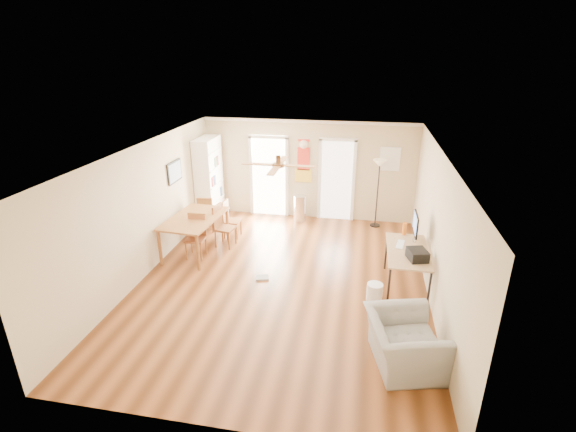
% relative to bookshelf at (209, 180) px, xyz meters
% --- Properties ---
extents(floor, '(7.00, 7.00, 0.00)m').
position_rel_bookshelf_xyz_m(floor, '(2.51, -2.87, -1.09)').
color(floor, brown).
rests_on(floor, ground).
extents(ceiling, '(5.50, 7.00, 0.00)m').
position_rel_bookshelf_xyz_m(ceiling, '(2.51, -2.87, 1.51)').
color(ceiling, silver).
rests_on(ceiling, floor).
extents(wall_back, '(5.50, 0.04, 2.60)m').
position_rel_bookshelf_xyz_m(wall_back, '(2.51, 0.63, 0.21)').
color(wall_back, beige).
rests_on(wall_back, floor).
extents(wall_front, '(5.50, 0.04, 2.60)m').
position_rel_bookshelf_xyz_m(wall_front, '(2.51, -6.37, 0.21)').
color(wall_front, beige).
rests_on(wall_front, floor).
extents(wall_left, '(0.04, 7.00, 2.60)m').
position_rel_bookshelf_xyz_m(wall_left, '(-0.24, -2.87, 0.21)').
color(wall_left, beige).
rests_on(wall_left, floor).
extents(wall_right, '(0.04, 7.00, 2.60)m').
position_rel_bookshelf_xyz_m(wall_right, '(5.26, -2.87, 0.21)').
color(wall_right, beige).
rests_on(wall_right, floor).
extents(crown_molding, '(5.50, 7.00, 0.08)m').
position_rel_bookshelf_xyz_m(crown_molding, '(2.51, -2.87, 1.47)').
color(crown_molding, white).
rests_on(crown_molding, wall_back).
extents(kitchen_doorway, '(0.90, 0.10, 2.10)m').
position_rel_bookshelf_xyz_m(kitchen_doorway, '(1.46, 0.62, -0.04)').
color(kitchen_doorway, white).
rests_on(kitchen_doorway, wall_back).
extents(bathroom_doorway, '(0.80, 0.10, 2.10)m').
position_rel_bookshelf_xyz_m(bathroom_doorway, '(3.26, 0.62, -0.04)').
color(bathroom_doorway, white).
rests_on(bathroom_doorway, wall_back).
extents(wall_decal, '(0.46, 0.03, 1.10)m').
position_rel_bookshelf_xyz_m(wall_decal, '(2.39, 0.61, 0.46)').
color(wall_decal, red).
rests_on(wall_decal, wall_back).
extents(ac_grille, '(0.50, 0.04, 0.60)m').
position_rel_bookshelf_xyz_m(ac_grille, '(4.56, 0.60, 0.61)').
color(ac_grille, white).
rests_on(ac_grille, wall_back).
extents(framed_poster, '(0.04, 0.66, 0.48)m').
position_rel_bookshelf_xyz_m(framed_poster, '(-0.21, -1.47, 0.61)').
color(framed_poster, black).
rests_on(framed_poster, wall_left).
extents(ceiling_fan, '(1.24, 1.24, 0.20)m').
position_rel_bookshelf_xyz_m(ceiling_fan, '(2.51, -3.17, 1.34)').
color(ceiling_fan, '#593819').
rests_on(ceiling_fan, ceiling).
extents(bookshelf, '(0.74, 1.07, 2.18)m').
position_rel_bookshelf_xyz_m(bookshelf, '(0.00, 0.00, 0.00)').
color(bookshelf, white).
rests_on(bookshelf, floor).
extents(dining_table, '(1.12, 1.73, 0.82)m').
position_rel_bookshelf_xyz_m(dining_table, '(0.36, -1.93, -0.68)').
color(dining_table, '#A46134').
rests_on(dining_table, floor).
extents(dining_chair_right_a, '(0.39, 0.39, 0.90)m').
position_rel_bookshelf_xyz_m(dining_chair_right_a, '(0.91, -1.00, -0.64)').
color(dining_chair_right_a, brown).
rests_on(dining_chair_right_a, floor).
extents(dining_chair_right_b, '(0.46, 0.46, 0.97)m').
position_rel_bookshelf_xyz_m(dining_chair_right_b, '(0.91, -1.52, -0.60)').
color(dining_chair_right_b, '#AA6636').
rests_on(dining_chair_right_b, floor).
extents(dining_chair_near, '(0.41, 0.41, 0.96)m').
position_rel_bookshelf_xyz_m(dining_chair_near, '(0.46, -2.18, -0.61)').
color(dining_chair_near, '#975930').
rests_on(dining_chair_near, floor).
extents(dining_chair_far, '(0.41, 0.41, 0.91)m').
position_rel_bookshelf_xyz_m(dining_chair_far, '(0.19, -0.75, -0.64)').
color(dining_chair_far, '#AC7A37').
rests_on(dining_chair_far, floor).
extents(trash_can, '(0.41, 0.41, 0.70)m').
position_rel_bookshelf_xyz_m(trash_can, '(2.35, 0.28, -0.74)').
color(trash_can, silver).
rests_on(trash_can, floor).
extents(torchiere_lamp, '(0.37, 0.37, 1.74)m').
position_rel_bookshelf_xyz_m(torchiere_lamp, '(4.32, 0.30, -0.22)').
color(torchiere_lamp, black).
rests_on(torchiere_lamp, floor).
extents(computer_desk, '(0.75, 1.50, 0.80)m').
position_rel_bookshelf_xyz_m(computer_desk, '(4.84, -2.68, -0.69)').
color(computer_desk, tan).
rests_on(computer_desk, floor).
extents(imac, '(0.16, 0.59, 0.55)m').
position_rel_bookshelf_xyz_m(imac, '(4.98, -2.23, -0.01)').
color(imac, black).
rests_on(imac, computer_desk).
extents(keyboard, '(0.20, 0.42, 0.02)m').
position_rel_bookshelf_xyz_m(keyboard, '(4.71, -2.47, -0.28)').
color(keyboard, white).
rests_on(keyboard, computer_desk).
extents(printer, '(0.39, 0.43, 0.18)m').
position_rel_bookshelf_xyz_m(printer, '(4.96, -3.03, -0.19)').
color(printer, black).
rests_on(printer, computer_desk).
extents(orange_bottle, '(0.10, 0.10, 0.25)m').
position_rel_bookshelf_xyz_m(orange_bottle, '(4.81, -1.97, -0.16)').
color(orange_bottle, orange).
rests_on(orange_bottle, computer_desk).
extents(wastebasket_a, '(0.32, 0.32, 0.33)m').
position_rel_bookshelf_xyz_m(wastebasket_a, '(4.28, -3.21, -0.92)').
color(wastebasket_a, white).
rests_on(wastebasket_a, floor).
extents(floor_cloth, '(0.29, 0.26, 0.04)m').
position_rel_bookshelf_xyz_m(floor_cloth, '(2.09, -2.83, -1.07)').
color(floor_cloth, '#989893').
rests_on(floor_cloth, floor).
extents(armchair, '(1.22, 1.33, 0.73)m').
position_rel_bookshelf_xyz_m(armchair, '(4.66, -4.81, -0.72)').
color(armchair, gray).
rests_on(armchair, floor).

